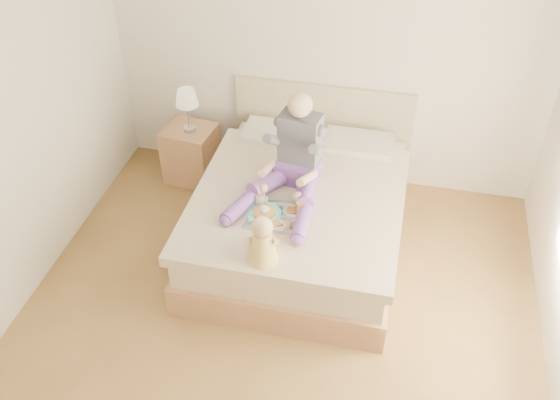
% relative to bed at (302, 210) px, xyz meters
% --- Properties ---
extents(room, '(4.02, 4.22, 2.71)m').
position_rel_bed_xyz_m(room, '(0.08, -1.08, 1.19)').
color(room, brown).
rests_on(room, ground).
extents(bed, '(1.70, 2.18, 1.00)m').
position_rel_bed_xyz_m(bed, '(0.00, 0.00, 0.00)').
color(bed, '#946745').
rests_on(bed, ground).
extents(nightstand, '(0.51, 0.47, 0.57)m').
position_rel_bed_xyz_m(nightstand, '(-1.24, 0.64, -0.03)').
color(nightstand, '#946745').
rests_on(nightstand, ground).
extents(lamp, '(0.21, 0.21, 0.43)m').
position_rel_bed_xyz_m(lamp, '(-1.22, 0.62, 0.58)').
color(lamp, silver).
rests_on(lamp, nightstand).
extents(adult, '(0.69, 1.04, 0.82)m').
position_rel_bed_xyz_m(adult, '(-0.08, -0.07, 0.53)').
color(adult, '#60378B').
rests_on(adult, bed).
extents(tray, '(0.48, 0.38, 0.13)m').
position_rel_bed_xyz_m(tray, '(-0.12, -0.48, 0.32)').
color(tray, silver).
rests_on(tray, bed).
extents(baby, '(0.25, 0.35, 0.39)m').
position_rel_bed_xyz_m(baby, '(-0.11, -0.95, 0.45)').
color(baby, gold).
rests_on(baby, bed).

